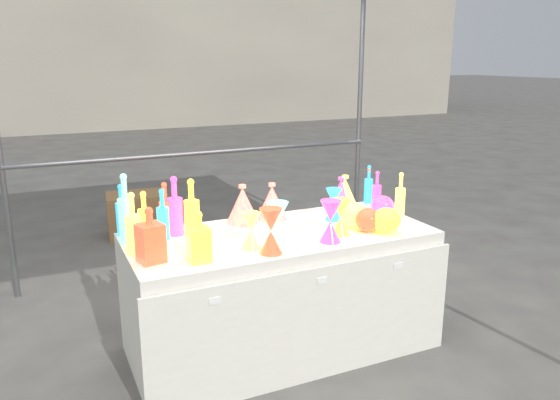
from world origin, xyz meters
name	(u,v)px	position (x,y,z in m)	size (l,w,h in m)	color
ground	(280,346)	(0.00, 0.00, 0.00)	(80.00, 80.00, 0.00)	slate
display_table	(281,292)	(0.00, -0.01, 0.37)	(1.84, 0.83, 0.75)	white
background_building	(207,15)	(4.00, 14.00, 3.00)	(14.00, 6.00, 6.00)	#B3A995
cardboard_box_closed	(138,214)	(-0.38, 2.64, 0.21)	(0.59, 0.43, 0.43)	#A17548
cardboard_box_flat	(238,241)	(0.44, 1.92, 0.03)	(0.79, 0.57, 0.07)	#A17548
bottle_0	(144,216)	(-0.75, 0.20, 0.89)	(0.07, 0.07, 0.29)	red
bottle_1	(122,210)	(-0.85, 0.35, 0.90)	(0.07, 0.07, 0.30)	#178022
bottle_2	(165,209)	(-0.63, 0.22, 0.91)	(0.07, 0.07, 0.32)	orange
bottle_3	(175,206)	(-0.57, 0.22, 0.93)	(0.09, 0.09, 0.35)	#1B59A1
bottle_4	(133,223)	(-0.85, -0.01, 0.92)	(0.08, 0.08, 0.34)	#125F72
bottle_5	(126,208)	(-0.85, 0.20, 0.95)	(0.09, 0.09, 0.40)	#C72762
bottle_6	(192,208)	(-0.49, 0.15, 0.92)	(0.09, 0.09, 0.34)	red
bottle_7	(163,214)	(-0.65, 0.17, 0.90)	(0.07, 0.07, 0.30)	#178022
decanter_0	(199,236)	(-0.57, -0.25, 0.88)	(0.11, 0.11, 0.27)	red
decanter_1	(150,235)	(-0.79, -0.16, 0.89)	(0.12, 0.12, 0.29)	orange
hourglass_0	(271,231)	(-0.19, -0.30, 0.87)	(0.12, 0.12, 0.25)	orange
hourglass_1	(331,221)	(0.19, -0.27, 0.87)	(0.12, 0.12, 0.24)	#1B59A1
hourglass_2	(251,231)	(-0.26, -0.19, 0.85)	(0.10, 0.10, 0.20)	#125F72
hourglass_3	(278,223)	(-0.10, -0.18, 0.87)	(0.12, 0.12, 0.24)	#C72762
hourglass_4	(341,217)	(0.30, -0.19, 0.86)	(0.11, 0.11, 0.22)	red
hourglass_5	(334,204)	(0.42, 0.09, 0.85)	(0.10, 0.10, 0.21)	#178022
globe_0	(387,222)	(0.57, -0.27, 0.82)	(0.17, 0.17, 0.13)	red
globe_1	(353,216)	(0.45, -0.08, 0.82)	(0.17, 0.17, 0.14)	#125F72
globe_2	(368,221)	(0.49, -0.19, 0.81)	(0.16, 0.16, 0.13)	orange
globe_3	(382,207)	(0.76, 0.04, 0.81)	(0.15, 0.15, 0.12)	#1B59A1
lampshade_0	(243,204)	(-0.13, 0.28, 0.87)	(0.21, 0.21, 0.24)	yellow
lampshade_1	(272,201)	(0.07, 0.28, 0.87)	(0.20, 0.20, 0.24)	yellow
lampshade_2	(341,194)	(0.58, 0.28, 0.86)	(0.19, 0.19, 0.23)	#1B59A1
lampshade_3	(345,192)	(0.61, 0.28, 0.87)	(0.20, 0.20, 0.24)	#125F72
bottle_8	(369,184)	(0.86, 0.36, 0.89)	(0.06, 0.06, 0.27)	#178022
bottle_9	(369,185)	(0.86, 0.36, 0.88)	(0.06, 0.06, 0.25)	orange
bottle_10	(377,191)	(0.80, 0.17, 0.89)	(0.06, 0.06, 0.27)	#1B59A1
bottle_11	(400,194)	(0.86, -0.01, 0.90)	(0.07, 0.07, 0.29)	#125F72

